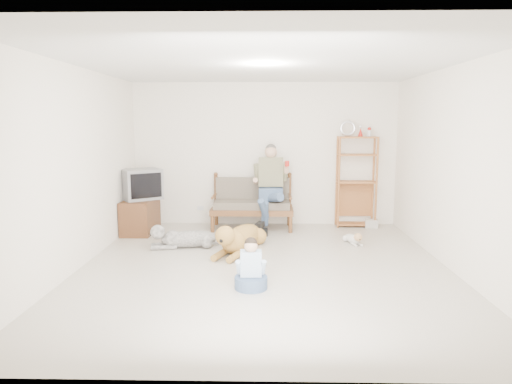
{
  "coord_description": "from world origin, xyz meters",
  "views": [
    {
      "loc": [
        0.02,
        -5.97,
        1.96
      ],
      "look_at": [
        -0.13,
        1.0,
        0.89
      ],
      "focal_mm": 32.0,
      "sensor_mm": 36.0,
      "label": 1
    }
  ],
  "objects_px": {
    "etagere": "(356,181)",
    "golden_retriever": "(239,238)",
    "tv_stand": "(140,216)",
    "loveseat": "(252,202)"
  },
  "relations": [
    {
      "from": "tv_stand",
      "to": "golden_retriever",
      "type": "bearing_deg",
      "value": -31.24
    },
    {
      "from": "golden_retriever",
      "to": "tv_stand",
      "type": "bearing_deg",
      "value": 166.54
    },
    {
      "from": "etagere",
      "to": "golden_retriever",
      "type": "height_order",
      "value": "etagere"
    },
    {
      "from": "etagere",
      "to": "tv_stand",
      "type": "distance_m",
      "value": 4.03
    },
    {
      "from": "tv_stand",
      "to": "loveseat",
      "type": "bearing_deg",
      "value": 12.7
    },
    {
      "from": "etagere",
      "to": "golden_retriever",
      "type": "distance_m",
      "value": 2.82
    },
    {
      "from": "loveseat",
      "to": "etagere",
      "type": "bearing_deg",
      "value": 5.73
    },
    {
      "from": "tv_stand",
      "to": "golden_retriever",
      "type": "relative_size",
      "value": 0.57
    },
    {
      "from": "loveseat",
      "to": "tv_stand",
      "type": "relative_size",
      "value": 1.65
    },
    {
      "from": "etagere",
      "to": "tv_stand",
      "type": "bearing_deg",
      "value": -171.76
    }
  ]
}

